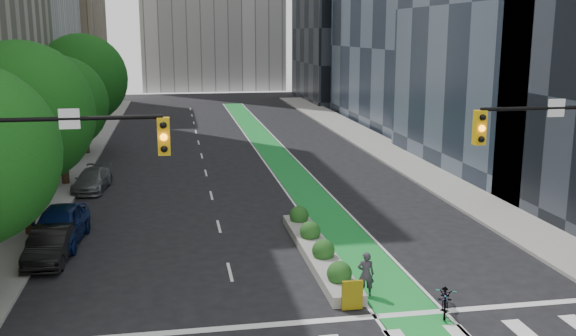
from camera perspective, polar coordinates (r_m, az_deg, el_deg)
name	(u,v)px	position (r m, az deg, el deg)	size (l,w,h in m)	color
sidewalk_left	(60,174)	(43.98, -19.57, -0.51)	(3.60, 90.00, 0.15)	gray
sidewalk_right	(408,161)	(46.27, 10.59, 0.58)	(3.60, 90.00, 0.15)	gray
bike_lane_paint	(274,154)	(48.83, -1.22, 1.30)	(2.20, 70.00, 0.01)	#198C32
tree_mid	(21,114)	(30.35, -22.68, 4.43)	(6.40, 6.40, 8.78)	black
tree_midfar	(60,104)	(40.17, -19.60, 5.41)	(5.60, 5.60, 7.76)	black
tree_far	(82,79)	(49.96, -17.83, 7.55)	(6.60, 6.60, 9.00)	black
signal_left	(16,194)	(18.88, -23.02, -2.16)	(6.14, 0.51, 7.20)	black
median_planter	(318,249)	(26.54, 2.64, -7.17)	(1.20, 10.26, 1.10)	gray
bicycle	(445,298)	(22.18, 13.82, -11.17)	(0.65, 1.86, 0.98)	gray
cyclist	(366,274)	(22.85, 6.94, -9.33)	(0.59, 0.39, 1.61)	#342F38
parked_car_left_near	(59,225)	(29.71, -19.66, -4.82)	(1.99, 4.94, 1.68)	#0D1E50
parked_car_left_mid	(50,245)	(27.67, -20.37, -6.45)	(1.44, 4.14, 1.37)	black
parked_car_left_far	(92,180)	(39.11, -17.02, -1.03)	(1.73, 4.24, 1.23)	slate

